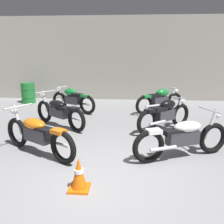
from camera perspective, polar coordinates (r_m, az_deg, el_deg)
The scene contains 10 objects.
ground_plane at distance 4.24m, azimuth -2.77°, elevation -15.86°, with size 60.00×60.00×0.00m, color gray.
back_wall at distance 10.94m, azimuth 1.92°, elevation 12.38°, with size 12.97×0.24×3.60m, color #9E998E.
motorcycle_left_row_0 at distance 5.29m, azimuth -17.12°, elevation -4.90°, with size 1.90×1.24×0.97m.
motorcycle_left_row_1 at distance 7.09m, azimuth -12.37°, elevation 0.16°, with size 1.80×1.40×0.97m.
motorcycle_left_row_2 at distance 8.76m, azimuth -9.23°, elevation 2.97°, with size 1.79×1.03×0.88m.
motorcycle_right_row_0 at distance 5.09m, azimuth 16.37°, elevation -5.59°, with size 2.05×1.02×0.97m.
motorcycle_right_row_1 at distance 6.75m, azimuth 12.37°, elevation -0.48°, with size 1.59×1.34×0.88m.
motorcycle_right_row_2 at distance 8.69m, azimuth 11.22°, elevation 2.79°, with size 1.75×1.09×0.88m.
oil_drum at distance 10.82m, azimuth -19.09°, elevation 4.29°, with size 0.59×0.59×0.85m.
traffic_cone at distance 3.92m, azimuth -7.77°, elevation -14.30°, with size 0.32×0.32×0.54m.
Camera 1 is at (0.48, -3.65, 2.11)m, focal length 38.92 mm.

